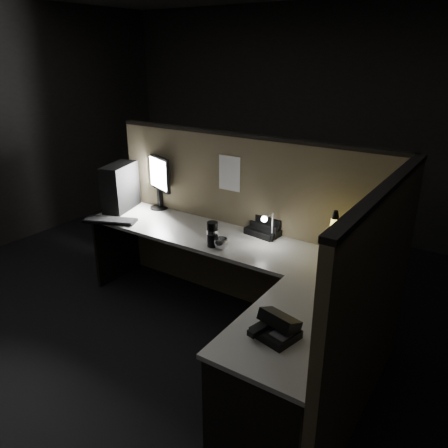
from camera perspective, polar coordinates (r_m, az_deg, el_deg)
The scene contains 17 objects.
floor at distance 3.52m, azimuth -5.66°, elevation -16.13°, with size 6.00×6.00×0.00m, color black.
room_shell at distance 2.84m, azimuth -6.87°, elevation 10.73°, with size 6.00×6.00×6.00m.
partition_back at distance 3.81m, azimuth 2.73°, elevation 0.07°, with size 2.66×0.06×1.50m, color brown.
partition_right at distance 2.67m, azimuth 18.47°, elevation -11.26°, with size 0.06×1.66×1.50m, color brown.
desk at distance 3.28m, azimuth -0.78°, elevation -6.96°, with size 2.60×1.60×0.73m.
pc_tower at distance 4.28m, azimuth -13.40°, elevation 4.72°, with size 0.19×0.42×0.44m, color black.
monitor at distance 4.21m, azimuth -8.58°, elevation 6.09°, with size 0.38×0.19×0.51m.
keyboard at distance 4.03m, azimuth -14.65°, elevation 0.42°, with size 0.47×0.16×0.02m, color black.
mouse at distance 3.45m, azimuth -0.96°, elevation -2.40°, with size 0.08×0.06×0.03m, color black.
clip_lamp at distance 3.45m, azimuth 5.79°, elevation -0.22°, with size 0.05×0.19×0.24m.
organizer at distance 3.66m, azimuth 5.49°, elevation -0.53°, with size 0.30×0.28×0.21m.
lava_lamp at distance 3.20m, azimuth 14.05°, elevation -2.20°, with size 0.11×0.11×0.39m.
travel_mug at distance 3.38m, azimuth -1.52°, elevation -1.35°, with size 0.09×0.09×0.20m, color black.
steel_mug at distance 3.36m, azimuth -0.41°, elevation -2.58°, with size 0.11×0.11×0.09m, color #BBBBC2.
figurine at distance 3.27m, azimuth 14.63°, elevation -4.02°, with size 0.05×0.05×0.05m, color orange.
pinned_paper at distance 3.72m, azimuth 0.71°, elevation 6.63°, with size 0.21×0.00×0.30m, color white.
desk_phone at distance 2.41m, azimuth 6.84°, elevation -13.24°, with size 0.26×0.26×0.13m.
Camera 1 is at (1.81, -2.12, 2.15)m, focal length 35.00 mm.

